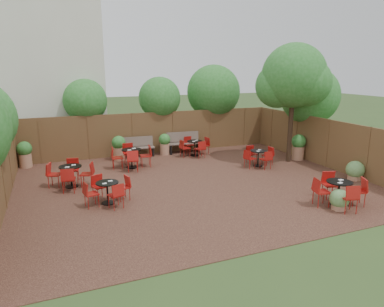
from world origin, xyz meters
name	(u,v)px	position (x,y,z in m)	size (l,w,h in m)	color
ground	(193,184)	(0.00, 0.00, 0.00)	(80.00, 80.00, 0.00)	#354F23
courtyard_paving	(193,184)	(0.00, 0.00, 0.01)	(12.00, 10.00, 0.02)	#351C15
fence_back	(154,133)	(0.00, 5.00, 1.00)	(12.00, 0.08, 2.00)	#52351E
fence_left	(1,176)	(-6.00, 0.00, 1.00)	(0.08, 10.00, 2.00)	#52351E
fence_right	(328,144)	(6.00, 0.00, 1.00)	(0.08, 10.00, 2.00)	#52351E
neighbour_building	(47,69)	(-4.50, 8.00, 4.00)	(5.00, 4.00, 8.00)	beige
overhang_foliage	(152,102)	(-0.83, 2.26, 2.75)	(16.02, 11.08, 2.79)	#266C23
courtyard_tree	(294,79)	(5.05, 1.27, 3.58)	(2.82, 2.72, 5.05)	black
park_bench_left	(138,147)	(-0.90, 4.63, 0.49)	(1.51, 0.57, 0.92)	brown
park_bench_right	(184,142)	(1.37, 4.63, 0.53)	(1.64, 0.65, 0.99)	brown
bistro_tables	(179,167)	(-0.22, 0.84, 0.44)	(8.94, 8.80, 0.90)	black
planters	(159,147)	(-0.19, 3.56, 0.61)	(11.91, 3.80, 1.14)	#A26D51
low_shrubs	(361,185)	(4.68, -3.03, 0.33)	(3.26, 3.43, 0.71)	#A26D51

